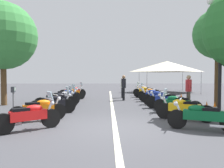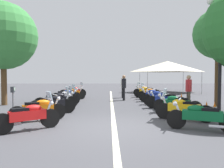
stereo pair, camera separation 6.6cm
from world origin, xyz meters
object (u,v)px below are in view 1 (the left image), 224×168
object	(u,v)px
bystander_2	(189,88)
bystander_3	(124,86)
motorcycle_left_row_3	(57,100)
motorcycle_left_row_7	(73,92)
street_lamp_twin_globe	(221,36)
motorcycle_left_row_1	(39,109)
motorcycle_left_row_0	(29,116)
motorcycle_right_row_7	(146,92)
motorcycle_right_row_8	(145,91)
traffic_cone_2	(181,98)
motorcycle_right_row_3	(166,100)
traffic_cone_0	(207,108)
motorcycle_right_row_2	(177,104)
motorcycle_left_row_2	(53,104)
motorcycle_right_row_5	(154,95)
parking_meter	(13,97)
bystander_0	(122,86)
roadside_tree_1	(3,36)
traffic_cone_1	(215,109)
motorcycle_left_row_6	(72,94)
motorcycle_right_row_1	(183,108)
motorcycle_left_row_5	(66,95)
motorcycle_right_row_6	(151,93)
motorcycle_right_row_4	(160,98)
event_tent	(167,67)
motorcycle_right_row_0	(202,116)
motorcycle_left_row_4	(63,97)

from	to	relation	value
bystander_2	bystander_3	size ratio (longest dim) A/B	1.00
motorcycle_left_row_3	motorcycle_left_row_7	distance (m)	5.59
street_lamp_twin_globe	motorcycle_left_row_1	bearing A→B (deg)	98.63
motorcycle_left_row_0	motorcycle_right_row_7	size ratio (longest dim) A/B	0.93
motorcycle_right_row_8	traffic_cone_2	bearing A→B (deg)	124.23
motorcycle_right_row_3	traffic_cone_0	distance (m)	2.22
motorcycle_right_row_2	motorcycle_left_row_2	bearing A→B (deg)	30.49
motorcycle_right_row_8	street_lamp_twin_globe	world-z (taller)	street_lamp_twin_globe
motorcycle_left_row_1	bystander_3	xyz separation A→B (m)	(6.78, -3.66, 0.57)
motorcycle_left_row_3	motorcycle_left_row_0	bearing A→B (deg)	-112.62
motorcycle_right_row_5	parking_meter	bearing A→B (deg)	64.79
motorcycle_right_row_5	motorcycle_left_row_7	bearing A→B (deg)	-0.19
bystander_0	roadside_tree_1	world-z (taller)	roadside_tree_1
roadside_tree_1	motorcycle_right_row_2	bearing A→B (deg)	-108.95
street_lamp_twin_globe	parking_meter	size ratio (longest dim) A/B	3.91
traffic_cone_1	motorcycle_left_row_2	bearing A→B (deg)	86.81
motorcycle_left_row_6	motorcycle_right_row_2	distance (m)	8.04
motorcycle_right_row_7	traffic_cone_2	size ratio (longest dim) A/B	3.04
motorcycle_left_row_0	traffic_cone_2	distance (m)	9.66
motorcycle_left_row_3	traffic_cone_2	bearing A→B (deg)	-6.46
motorcycle_right_row_1	traffic_cone_2	world-z (taller)	motorcycle_right_row_1
motorcycle_left_row_5	motorcycle_right_row_5	distance (m)	5.70
motorcycle_right_row_6	parking_meter	xyz separation A→B (m)	(-6.87, 6.72, 0.44)
motorcycle_left_row_0	motorcycle_left_row_7	bearing A→B (deg)	55.28
motorcycle_left_row_3	motorcycle_left_row_7	bearing A→B (deg)	66.03
motorcycle_left_row_6	street_lamp_twin_globe	distance (m)	9.98
motorcycle_left_row_1	motorcycle_right_row_2	bearing A→B (deg)	-15.83
motorcycle_left_row_1	street_lamp_twin_globe	distance (m)	8.06
motorcycle_left_row_0	motorcycle_right_row_4	bearing A→B (deg)	10.18
motorcycle_left_row_3	motorcycle_left_row_5	world-z (taller)	motorcycle_left_row_3
traffic_cone_2	motorcycle_left_row_3	bearing A→B (deg)	108.38
motorcycle_right_row_5	traffic_cone_2	world-z (taller)	motorcycle_right_row_5
motorcycle_right_row_8	bystander_2	world-z (taller)	bystander_2
motorcycle_right_row_3	traffic_cone_2	bearing A→B (deg)	-101.19
traffic_cone_0	traffic_cone_2	distance (m)	4.12
motorcycle_right_row_6	event_tent	xyz separation A→B (m)	(6.98, -2.98, 2.19)
parking_meter	motorcycle_right_row_4	bearing A→B (deg)	26.47
motorcycle_left_row_6	motorcycle_right_row_0	size ratio (longest dim) A/B	0.87
motorcycle_left_row_1	motorcycle_left_row_2	world-z (taller)	motorcycle_left_row_2
traffic_cone_2	motorcycle_left_row_7	bearing A→B (deg)	66.09
motorcycle_left_row_2	motorcycle_right_row_2	bearing A→B (deg)	-26.54
motorcycle_left_row_4	motorcycle_right_row_3	world-z (taller)	motorcycle_left_row_4
motorcycle_left_row_2	motorcycle_right_row_6	size ratio (longest dim) A/B	1.00
motorcycle_left_row_2	street_lamp_twin_globe	size ratio (longest dim) A/B	0.38
motorcycle_left_row_1	motorcycle_left_row_5	xyz separation A→B (m)	(5.66, 0.11, 0.00)
motorcycle_right_row_8	street_lamp_twin_globe	size ratio (longest dim) A/B	0.41
motorcycle_left_row_4	motorcycle_left_row_5	xyz separation A→B (m)	(1.43, 0.14, -0.01)
motorcycle_right_row_3	bystander_0	distance (m)	5.97
motorcycle_left_row_7	traffic_cone_1	xyz separation A→B (m)	(-7.38, -7.29, -0.19)
motorcycle_right_row_3	street_lamp_twin_globe	xyz separation A→B (m)	(-1.79, -1.86, 2.97)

